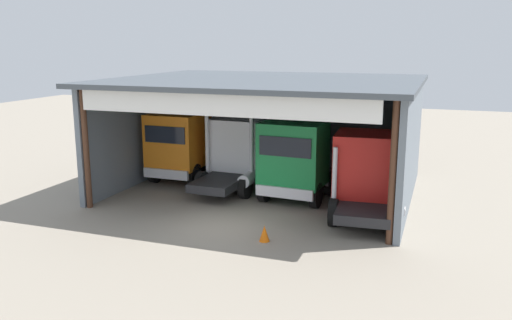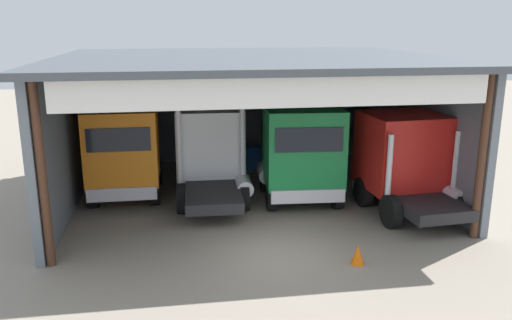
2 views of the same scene
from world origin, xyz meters
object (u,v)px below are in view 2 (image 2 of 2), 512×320
(tool_cart, at_px, (250,158))
(truck_white_right_bay, at_px, (211,152))
(oil_drum, at_px, (138,162))
(truck_green_center_right_bay, at_px, (301,154))
(truck_red_left_bay, at_px, (406,160))
(traffic_cone, at_px, (358,254))
(truck_orange_center_bay, at_px, (124,151))

(tool_cart, bearing_deg, truck_white_right_bay, -118.84)
(oil_drum, relative_size, tool_cart, 0.88)
(truck_white_right_bay, distance_m, truck_green_center_right_bay, 3.27)
(truck_green_center_right_bay, height_order, truck_red_left_bay, truck_green_center_right_bay)
(truck_green_center_right_bay, xyz_separation_m, traffic_cone, (0.35, -5.03, -1.51))
(truck_green_center_right_bay, bearing_deg, traffic_cone, 97.81)
(truck_white_right_bay, height_order, truck_green_center_right_bay, truck_white_right_bay)
(truck_orange_center_bay, bearing_deg, truck_white_right_bay, 175.60)
(truck_green_center_right_bay, relative_size, oil_drum, 5.07)
(truck_red_left_bay, bearing_deg, truck_green_center_right_bay, 154.78)
(truck_red_left_bay, bearing_deg, truck_orange_center_bay, 159.94)
(truck_red_left_bay, distance_m, tool_cart, 7.51)
(truck_orange_center_bay, bearing_deg, tool_cart, -146.76)
(truck_red_left_bay, xyz_separation_m, traffic_cone, (-2.94, -3.76, -1.47))
(truck_orange_center_bay, xyz_separation_m, truck_green_center_right_bay, (6.15, -1.41, -0.01))
(truck_white_right_bay, bearing_deg, oil_drum, 128.88)
(oil_drum, distance_m, traffic_cone, 11.82)
(truck_green_center_right_bay, distance_m, truck_red_left_bay, 3.52)
(truck_white_right_bay, bearing_deg, truck_green_center_right_bay, -18.95)
(truck_orange_center_bay, relative_size, truck_red_left_bay, 1.11)
(truck_orange_center_bay, distance_m, traffic_cone, 9.27)
(truck_red_left_bay, bearing_deg, tool_cart, 122.31)
(truck_green_center_right_bay, distance_m, oil_drum, 7.87)
(truck_red_left_bay, relative_size, traffic_cone, 7.89)
(oil_drum, xyz_separation_m, traffic_cone, (6.29, -10.01, -0.16))
(truck_orange_center_bay, distance_m, truck_green_center_right_bay, 6.31)
(truck_green_center_right_bay, xyz_separation_m, truck_red_left_bay, (3.29, -1.26, -0.04))
(truck_white_right_bay, relative_size, oil_drum, 5.75)
(tool_cart, bearing_deg, truck_red_left_bay, -53.46)
(truck_white_right_bay, relative_size, tool_cart, 5.05)
(truck_white_right_bay, bearing_deg, truck_orange_center_bay, 177.36)
(truck_orange_center_bay, distance_m, oil_drum, 3.83)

